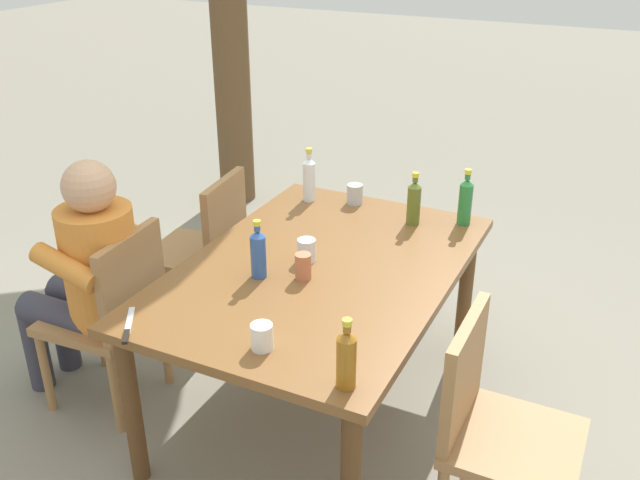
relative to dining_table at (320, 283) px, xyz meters
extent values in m
plane|color=gray|center=(0.00, 0.00, -0.66)|extent=(24.00, 24.00, 0.00)
cube|color=brown|center=(0.00, 0.00, 0.06)|extent=(1.58, 1.08, 0.04)
cylinder|color=brown|center=(0.71, -0.46, -0.31)|extent=(0.07, 0.07, 0.70)
cylinder|color=brown|center=(-0.71, 0.46, -0.31)|extent=(0.07, 0.07, 0.70)
cylinder|color=brown|center=(0.71, 0.46, -0.31)|extent=(0.07, 0.07, 0.70)
cube|color=#A37547|center=(-0.36, 0.92, -0.23)|extent=(0.47, 0.47, 0.04)
cube|color=#A37547|center=(-0.34, 0.72, 0.00)|extent=(0.42, 0.07, 0.42)
cylinder|color=#A37547|center=(-0.18, 1.12, -0.45)|extent=(0.04, 0.04, 0.41)
cylinder|color=#A37547|center=(-0.56, 1.10, -0.45)|extent=(0.04, 0.04, 0.41)
cylinder|color=#A37547|center=(-0.15, 0.74, -0.45)|extent=(0.04, 0.04, 0.41)
cylinder|color=#A37547|center=(-0.53, 0.72, -0.45)|extent=(0.04, 0.04, 0.41)
cube|color=#A37547|center=(-0.36, -0.92, -0.23)|extent=(0.44, 0.44, 0.04)
cube|color=#A37547|center=(-0.36, -0.72, 0.00)|extent=(0.42, 0.04, 0.42)
cylinder|color=#A37547|center=(-0.17, -1.11, -0.45)|extent=(0.04, 0.04, 0.41)
cylinder|color=#A37547|center=(-0.17, -0.73, -0.45)|extent=(0.04, 0.04, 0.41)
cube|color=#A37547|center=(0.36, 0.92, -0.23)|extent=(0.49, 0.49, 0.04)
cube|color=#A37547|center=(0.38, 0.72, 0.00)|extent=(0.42, 0.09, 0.42)
cylinder|color=#A37547|center=(0.52, 1.13, -0.45)|extent=(0.04, 0.04, 0.41)
cylinder|color=#A37547|center=(0.15, 1.09, -0.45)|extent=(0.04, 0.04, 0.41)
cylinder|color=#A37547|center=(0.57, 0.75, -0.45)|extent=(0.04, 0.04, 0.41)
cylinder|color=#A37547|center=(0.19, 0.71, -0.45)|extent=(0.04, 0.04, 0.41)
cylinder|color=orange|center=(-0.36, 0.87, 0.05)|extent=(0.32, 0.32, 0.52)
sphere|color=tan|center=(-0.36, 0.87, 0.41)|extent=(0.22, 0.22, 0.22)
cylinder|color=#383847|center=(-0.27, 1.07, -0.21)|extent=(0.14, 0.40, 0.14)
cylinder|color=#383847|center=(-0.27, 1.27, -0.43)|extent=(0.11, 0.11, 0.45)
cylinder|color=orange|center=(-0.17, 0.87, 0.13)|extent=(0.09, 0.31, 0.16)
cylinder|color=#383847|center=(-0.45, 1.07, -0.21)|extent=(0.14, 0.40, 0.14)
cylinder|color=#383847|center=(-0.45, 1.27, -0.43)|extent=(0.11, 0.11, 0.45)
cylinder|color=orange|center=(-0.55, 0.87, 0.13)|extent=(0.09, 0.31, 0.16)
cylinder|color=#2D56A3|center=(-0.19, 0.18, 0.17)|extent=(0.06, 0.06, 0.18)
cone|color=#2D56A3|center=(-0.19, 0.18, 0.27)|extent=(0.06, 0.06, 0.02)
cylinder|color=#2D56A3|center=(-0.19, 0.18, 0.30)|extent=(0.03, 0.03, 0.02)
cylinder|color=yellow|center=(-0.19, 0.18, 0.32)|extent=(0.03, 0.03, 0.02)
cylinder|color=#287A38|center=(0.68, -0.42, 0.18)|extent=(0.06, 0.06, 0.20)
cone|color=#287A38|center=(0.68, -0.42, 0.29)|extent=(0.06, 0.06, 0.03)
cylinder|color=#287A38|center=(0.68, -0.42, 0.32)|extent=(0.03, 0.03, 0.03)
cylinder|color=yellow|center=(0.68, -0.42, 0.34)|extent=(0.03, 0.03, 0.02)
cylinder|color=#566623|center=(0.58, -0.21, 0.17)|extent=(0.06, 0.06, 0.18)
cone|color=#566623|center=(0.58, -0.21, 0.28)|extent=(0.06, 0.06, 0.03)
cylinder|color=#566623|center=(0.58, -0.21, 0.30)|extent=(0.03, 0.03, 0.03)
cylinder|color=yellow|center=(0.58, -0.21, 0.33)|extent=(0.03, 0.03, 0.02)
cylinder|color=white|center=(0.62, 0.36, 0.18)|extent=(0.06, 0.06, 0.20)
cone|color=white|center=(0.62, 0.36, 0.29)|extent=(0.06, 0.06, 0.03)
cylinder|color=white|center=(0.62, 0.36, 0.32)|extent=(0.03, 0.03, 0.03)
cylinder|color=yellow|center=(0.62, 0.36, 0.35)|extent=(0.03, 0.03, 0.02)
cylinder|color=#996019|center=(-0.69, -0.43, 0.17)|extent=(0.06, 0.06, 0.18)
cone|color=#996019|center=(-0.69, -0.43, 0.27)|extent=(0.06, 0.06, 0.02)
cylinder|color=#996019|center=(-0.69, -0.43, 0.30)|extent=(0.03, 0.03, 0.02)
cylinder|color=yellow|center=(-0.69, -0.43, 0.32)|extent=(0.03, 0.03, 0.02)
cylinder|color=white|center=(-0.62, -0.09, 0.13)|extent=(0.08, 0.08, 0.09)
cylinder|color=#B2B7BC|center=(0.68, 0.14, 0.13)|extent=(0.08, 0.08, 0.10)
cylinder|color=silver|center=(0.02, 0.07, 0.13)|extent=(0.08, 0.08, 0.10)
cylinder|color=#BC6B47|center=(-0.13, 0.01, 0.14)|extent=(0.07, 0.07, 0.11)
cube|color=silver|center=(-0.69, 0.43, 0.08)|extent=(0.16, 0.12, 0.01)
cube|color=black|center=(-0.78, 0.37, 0.09)|extent=(0.08, 0.06, 0.01)
cylinder|color=brown|center=(2.01, 1.70, 0.71)|extent=(0.27, 0.27, 2.72)
camera|label=1|loc=(-2.31, -1.13, 1.45)|focal=39.12mm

